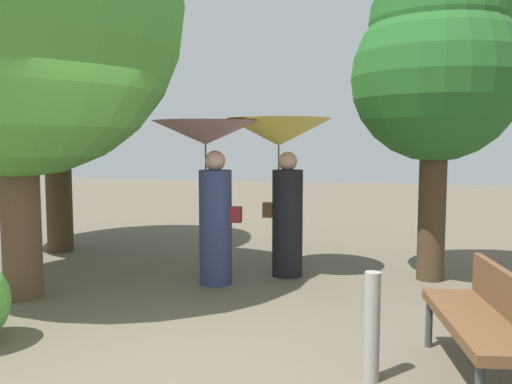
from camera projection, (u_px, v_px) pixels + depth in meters
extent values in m
plane|color=brown|center=(162.00, 374.00, 4.14)|extent=(40.00, 40.00, 0.00)
cylinder|color=navy|center=(216.00, 227.00, 6.73)|extent=(0.41, 0.41, 1.44)
sphere|color=tan|center=(215.00, 161.00, 6.65)|extent=(0.26, 0.26, 0.26)
cylinder|color=#333338|center=(206.00, 177.00, 6.70)|extent=(0.02, 0.02, 0.82)
cone|color=gray|center=(205.00, 133.00, 6.65)|extent=(1.33, 1.33, 0.29)
cube|color=maroon|center=(236.00, 214.00, 6.65)|extent=(0.14, 0.10, 0.20)
cylinder|color=black|center=(287.00, 223.00, 7.13)|extent=(0.41, 0.41, 1.42)
sphere|color=tan|center=(288.00, 161.00, 7.06)|extent=(0.25, 0.25, 0.25)
cylinder|color=#333338|center=(279.00, 176.00, 7.11)|extent=(0.02, 0.02, 0.81)
cone|color=#D8C64C|center=(279.00, 132.00, 7.05)|extent=(1.39, 1.39, 0.36)
cube|color=brown|center=(268.00, 210.00, 7.18)|extent=(0.14, 0.10, 0.20)
cylinder|color=#38383D|center=(429.00, 322.00, 4.68)|extent=(0.06, 0.06, 0.44)
cylinder|color=#38383D|center=(469.00, 323.00, 4.65)|extent=(0.06, 0.06, 0.44)
cube|color=brown|center=(475.00, 322.00, 3.98)|extent=(0.65, 1.55, 0.08)
cube|color=brown|center=(509.00, 297.00, 3.94)|extent=(0.28, 1.49, 0.35)
cylinder|color=#42301E|center=(57.00, 125.00, 8.63)|extent=(0.41, 0.41, 4.14)
sphere|color=#428C3D|center=(54.00, 59.00, 8.53)|extent=(3.38, 3.38, 3.38)
sphere|color=#428C3D|center=(52.00, 6.00, 8.46)|extent=(2.71, 2.71, 2.71)
cylinder|color=#42301E|center=(434.00, 146.00, 6.83)|extent=(0.35, 0.35, 3.48)
sphere|color=#235B23|center=(436.00, 77.00, 6.75)|extent=(2.13, 2.13, 2.13)
sphere|color=#235B23|center=(438.00, 21.00, 6.68)|extent=(1.70, 1.70, 1.70)
cylinder|color=brown|center=(16.00, 106.00, 5.99)|extent=(0.44, 0.44, 4.39)
sphere|color=#4C9338|center=(12.00, 6.00, 5.89)|extent=(3.81, 3.81, 3.81)
cylinder|color=gray|center=(372.00, 327.00, 3.99)|extent=(0.12, 0.12, 0.84)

